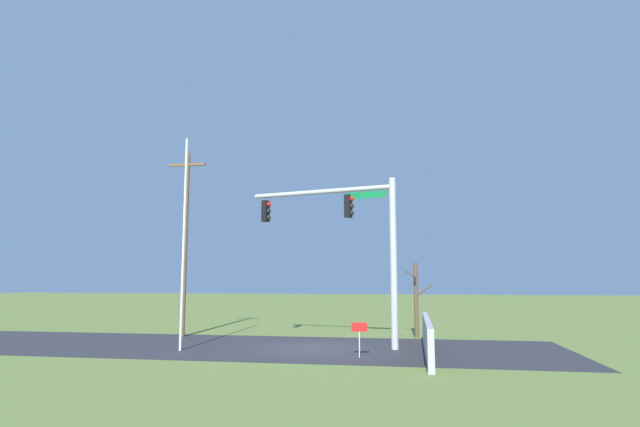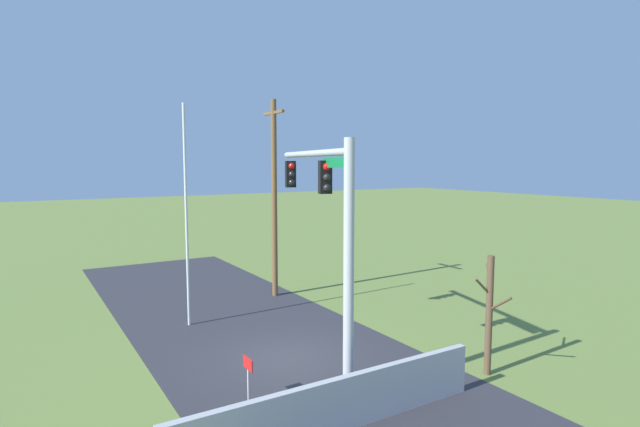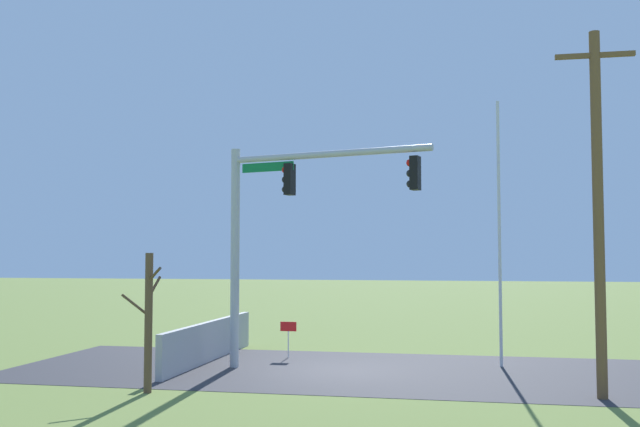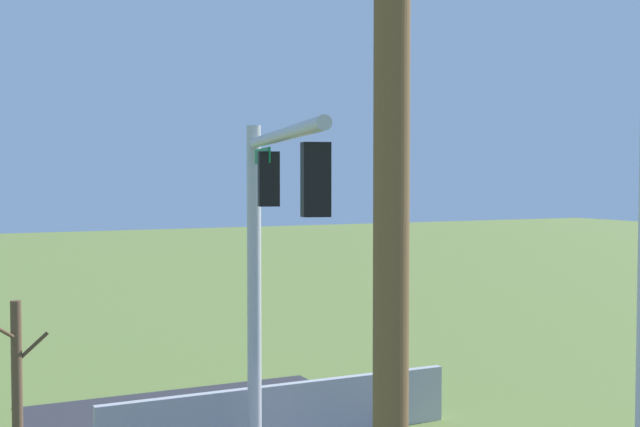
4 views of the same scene
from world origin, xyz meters
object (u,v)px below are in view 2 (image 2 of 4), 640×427
(signal_mast, at_px, (328,214))
(bare_tree, at_px, (489,314))
(open_sign, at_px, (248,369))
(flagpole, at_px, (186,216))
(utility_pole, at_px, (274,196))

(signal_mast, bearing_deg, bare_tree, 58.02)
(signal_mast, height_order, bare_tree, signal_mast)
(open_sign, bearing_deg, flagpole, 175.22)
(signal_mast, distance_m, bare_tree, 5.54)
(utility_pole, distance_m, open_sign, 11.24)
(flagpole, relative_size, open_sign, 6.90)
(signal_mast, xyz_separation_m, bare_tree, (2.49, 3.99, -2.92))
(bare_tree, bearing_deg, utility_pole, -172.86)
(flagpole, distance_m, utility_pole, 5.21)
(utility_pole, height_order, bare_tree, utility_pole)
(flagpole, bearing_deg, open_sign, -4.78)
(signal_mast, xyz_separation_m, utility_pole, (-8.68, 2.59, -0.05))
(signal_mast, relative_size, flagpole, 0.81)
(signal_mast, height_order, open_sign, signal_mast)
(utility_pole, height_order, open_sign, utility_pole)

